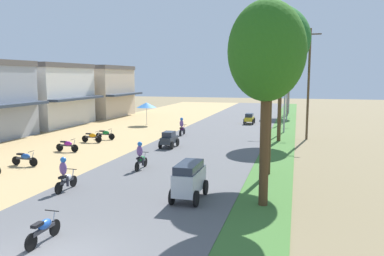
{
  "coord_description": "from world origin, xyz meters",
  "views": [
    {
      "loc": [
        6.96,
        -9.23,
        5.5
      ],
      "look_at": [
        -0.74,
        19.21,
        1.56
      ],
      "focal_mm": 36.37,
      "sensor_mm": 36.0,
      "label": 1
    }
  ],
  "objects_px": {
    "car_hatchback_charcoal": "(169,139)",
    "median_tree_nearest": "(267,53)",
    "median_tree_fourth": "(289,60)",
    "motorbike_ahead_fifth": "(182,127)",
    "car_van_silver": "(189,179)",
    "motorbike_ahead_second": "(44,228)",
    "median_tree_second": "(271,40)",
    "streetlamp_far": "(290,83)",
    "streetlamp_near": "(285,90)",
    "motorbike_ahead_third": "(65,175)",
    "vendor_umbrella": "(146,105)",
    "utility_pole_near": "(309,82)",
    "car_sedan_yellow": "(249,118)",
    "parked_motorbike_fourth": "(92,137)",
    "median_tree_third": "(281,57)",
    "streetlamp_mid": "(287,88)",
    "motorbike_ahead_fourth": "(141,156)",
    "parked_motorbike_second": "(25,158)",
    "parked_motorbike_fifth": "(105,134)",
    "parked_motorbike_third": "(67,145)"
  },
  "relations": [
    {
      "from": "median_tree_second",
      "to": "median_tree_fourth",
      "type": "distance_m",
      "value": 33.55
    },
    {
      "from": "vendor_umbrella",
      "to": "streetlamp_near",
      "type": "relative_size",
      "value": 0.35
    },
    {
      "from": "median_tree_fourth",
      "to": "motorbike_ahead_fifth",
      "type": "relative_size",
      "value": 5.55
    },
    {
      "from": "median_tree_third",
      "to": "median_tree_fourth",
      "type": "distance_m",
      "value": 21.97
    },
    {
      "from": "parked_motorbike_fourth",
      "to": "motorbike_ahead_fifth",
      "type": "bearing_deg",
      "value": 42.44
    },
    {
      "from": "median_tree_nearest",
      "to": "utility_pole_near",
      "type": "xyz_separation_m",
      "value": [
        2.15,
        18.94,
        -1.48
      ]
    },
    {
      "from": "vendor_umbrella",
      "to": "motorbike_ahead_fifth",
      "type": "relative_size",
      "value": 1.4
    },
    {
      "from": "car_van_silver",
      "to": "motorbike_ahead_second",
      "type": "relative_size",
      "value": 1.34
    },
    {
      "from": "median_tree_nearest",
      "to": "median_tree_fourth",
      "type": "xyz_separation_m",
      "value": [
        -0.05,
        38.96,
        1.29
      ]
    },
    {
      "from": "parked_motorbike_second",
      "to": "car_sedan_yellow",
      "type": "distance_m",
      "value": 26.84
    },
    {
      "from": "streetlamp_near",
      "to": "motorbike_ahead_fifth",
      "type": "relative_size",
      "value": 3.98
    },
    {
      "from": "median_tree_nearest",
      "to": "median_tree_third",
      "type": "relative_size",
      "value": 0.93
    },
    {
      "from": "car_hatchback_charcoal",
      "to": "median_tree_nearest",
      "type": "bearing_deg",
      "value": -55.1
    },
    {
      "from": "parked_motorbike_third",
      "to": "median_tree_second",
      "type": "bearing_deg",
      "value": -10.76
    },
    {
      "from": "utility_pole_near",
      "to": "motorbike_ahead_third",
      "type": "relative_size",
      "value": 5.3
    },
    {
      "from": "median_tree_fourth",
      "to": "motorbike_ahead_third",
      "type": "height_order",
      "value": "median_tree_fourth"
    },
    {
      "from": "median_tree_third",
      "to": "median_tree_fourth",
      "type": "relative_size",
      "value": 0.91
    },
    {
      "from": "parked_motorbike_fifth",
      "to": "streetlamp_near",
      "type": "relative_size",
      "value": 0.25
    },
    {
      "from": "parked_motorbike_third",
      "to": "median_tree_fourth",
      "type": "relative_size",
      "value": 0.18
    },
    {
      "from": "median_tree_second",
      "to": "utility_pole_near",
      "type": "xyz_separation_m",
      "value": [
        2.34,
        13.53,
        -2.46
      ]
    },
    {
      "from": "median_tree_nearest",
      "to": "motorbike_ahead_second",
      "type": "relative_size",
      "value": 4.72
    },
    {
      "from": "streetlamp_near",
      "to": "streetlamp_far",
      "type": "relative_size",
      "value": 0.94
    },
    {
      "from": "parked_motorbike_fourth",
      "to": "car_van_silver",
      "type": "bearing_deg",
      "value": -46.36
    },
    {
      "from": "median_tree_second",
      "to": "motorbike_ahead_third",
      "type": "height_order",
      "value": "median_tree_second"
    },
    {
      "from": "median_tree_nearest",
      "to": "median_tree_fourth",
      "type": "height_order",
      "value": "median_tree_fourth"
    },
    {
      "from": "streetlamp_far",
      "to": "car_van_silver",
      "type": "xyz_separation_m",
      "value": [
        -3.3,
        -42.48,
        -3.43
      ]
    },
    {
      "from": "parked_motorbike_second",
      "to": "car_van_silver",
      "type": "height_order",
      "value": "car_van_silver"
    },
    {
      "from": "motorbike_ahead_third",
      "to": "car_sedan_yellow",
      "type": "bearing_deg",
      "value": 79.5
    },
    {
      "from": "vendor_umbrella",
      "to": "streetlamp_far",
      "type": "xyz_separation_m",
      "value": [
        15.02,
        18.18,
        2.15
      ]
    },
    {
      "from": "parked_motorbike_second",
      "to": "parked_motorbike_fifth",
      "type": "bearing_deg",
      "value": 90.03
    },
    {
      "from": "median_tree_third",
      "to": "car_van_silver",
      "type": "relative_size",
      "value": 3.78
    },
    {
      "from": "median_tree_second",
      "to": "streetlamp_far",
      "type": "distance_m",
      "value": 37.0
    },
    {
      "from": "streetlamp_far",
      "to": "car_sedan_yellow",
      "type": "distance_m",
      "value": 15.19
    },
    {
      "from": "parked_motorbike_second",
      "to": "motorbike_ahead_second",
      "type": "xyz_separation_m",
      "value": [
        8.05,
        -9.28,
        0.02
      ]
    },
    {
      "from": "streetlamp_near",
      "to": "motorbike_ahead_third",
      "type": "bearing_deg",
      "value": -112.32
    },
    {
      "from": "utility_pole_near",
      "to": "car_sedan_yellow",
      "type": "height_order",
      "value": "utility_pole_near"
    },
    {
      "from": "median_tree_third",
      "to": "streetlamp_mid",
      "type": "bearing_deg",
      "value": 89.04
    },
    {
      "from": "vendor_umbrella",
      "to": "median_tree_fourth",
      "type": "relative_size",
      "value": 0.25
    },
    {
      "from": "median_tree_fourth",
      "to": "streetlamp_mid",
      "type": "relative_size",
      "value": 1.42
    },
    {
      "from": "median_tree_fourth",
      "to": "motorbike_ahead_fifth",
      "type": "bearing_deg",
      "value": -112.64
    },
    {
      "from": "streetlamp_far",
      "to": "motorbike_ahead_fifth",
      "type": "xyz_separation_m",
      "value": [
        -9.0,
        -24.55,
        -3.6
      ]
    },
    {
      "from": "streetlamp_mid",
      "to": "car_hatchback_charcoal",
      "type": "distance_m",
      "value": 21.73
    },
    {
      "from": "median_tree_second",
      "to": "utility_pole_near",
      "type": "bearing_deg",
      "value": 80.19
    },
    {
      "from": "parked_motorbike_fourth",
      "to": "streetlamp_far",
      "type": "height_order",
      "value": "streetlamp_far"
    },
    {
      "from": "vendor_umbrella",
      "to": "car_hatchback_charcoal",
      "type": "height_order",
      "value": "vendor_umbrella"
    },
    {
      "from": "median_tree_fourth",
      "to": "streetlamp_mid",
      "type": "height_order",
      "value": "median_tree_fourth"
    },
    {
      "from": "motorbike_ahead_fourth",
      "to": "median_tree_nearest",
      "type": "bearing_deg",
      "value": -30.99
    },
    {
      "from": "median_tree_second",
      "to": "car_sedan_yellow",
      "type": "xyz_separation_m",
      "value": [
        -3.77,
        22.72,
        -6.68
      ]
    },
    {
      "from": "median_tree_nearest",
      "to": "streetlamp_near",
      "type": "relative_size",
      "value": 1.19
    },
    {
      "from": "streetlamp_far",
      "to": "car_van_silver",
      "type": "relative_size",
      "value": 3.16
    }
  ]
}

